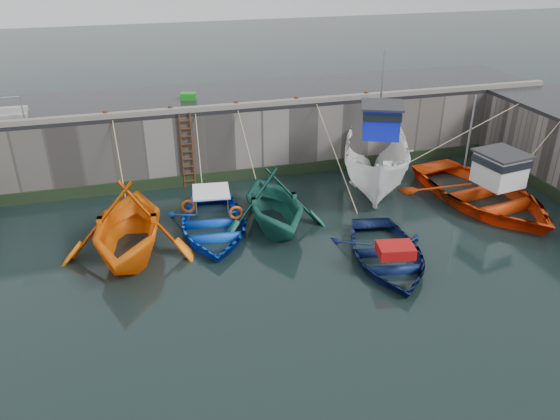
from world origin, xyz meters
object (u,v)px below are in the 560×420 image
object	(u,v)px
boat_far_orange	(484,193)
fish_crate	(188,96)
boat_near_blacktrim	(274,225)
boat_far_white	(377,160)
bollard_d	(296,100)
bollard_e	(366,94)
bollard_a	(106,114)
ladder	(187,151)
bollard_b	(170,109)
boat_near_blue	(214,230)
boat_near_navy	(386,260)
bollard_c	(236,104)
boat_near_white	(131,253)

from	to	relation	value
boat_far_orange	fish_crate	size ratio (longest dim) A/B	11.26
boat_near_blacktrim	boat_far_white	xyz separation A→B (m)	(5.08, 2.24, 1.16)
boat_far_orange	bollard_d	world-z (taller)	boat_far_orange
bollard_e	bollard_a	bearing A→B (deg)	180.00
ladder	bollard_b	xyz separation A→B (m)	(-0.50, 0.34, 1.71)
boat_near_blue	boat_near_blacktrim	size ratio (longest dim) A/B	1.08
boat_far_orange	bollard_e	distance (m)	6.59
boat_far_orange	bollard_b	bearing A→B (deg)	146.87
ladder	boat_near_blue	xyz separation A→B (m)	(0.32, -4.14, -1.59)
bollard_a	boat_near_navy	bearing A→B (deg)	-43.57
bollard_a	bollard_c	bearing A→B (deg)	0.00
boat_far_orange	bollard_e	world-z (taller)	boat_far_orange
boat_near_blacktrim	boat_near_navy	size ratio (longest dim) A/B	0.97
boat_near_white	bollard_e	world-z (taller)	bollard_e
boat_far_orange	fish_crate	distance (m)	12.93
boat_near_white	bollard_a	xyz separation A→B (m)	(-0.40, 5.28, 3.30)
boat_near_blue	bollard_b	size ratio (longest dim) A/B	17.98
fish_crate	boat_far_orange	bearing A→B (deg)	-19.98
bollard_c	boat_far_white	bearing A→B (deg)	-24.07
ladder	bollard_e	bearing A→B (deg)	2.40
boat_far_white	boat_near_blue	bearing A→B (deg)	-140.67
boat_near_navy	bollard_a	distance (m)	12.11
bollard_c	fish_crate	bearing A→B (deg)	134.63
boat_near_white	boat_near_blue	bearing A→B (deg)	24.54
boat_near_navy	bollard_b	distance (m)	10.52
boat_near_navy	boat_far_white	world-z (taller)	boat_far_white
boat_near_white	fish_crate	xyz separation A→B (m)	(3.04, 7.06, 3.31)
fish_crate	bollard_b	bearing A→B (deg)	-104.51
bollard_b	boat_near_white	bearing A→B (deg)	-111.73
boat_near_blacktrim	boat_far_white	distance (m)	5.67
boat_near_blacktrim	bollard_d	world-z (taller)	bollard_d
fish_crate	bollard_d	distance (m)	4.71
boat_near_blacktrim	bollard_d	xyz separation A→B (m)	(2.28, 4.65, 3.30)
bollard_b	boat_far_white	bearing A→B (deg)	-16.58
boat_near_blue	bollard_a	xyz separation A→B (m)	(-3.32, 4.47, 3.30)
bollard_b	bollard_e	world-z (taller)	same
ladder	boat_near_white	size ratio (longest dim) A/B	0.60
boat_far_orange	fish_crate	bearing A→B (deg)	137.70
boat_near_white	boat_near_navy	xyz separation A→B (m)	(8.04, -2.75, 0.00)
fish_crate	bollard_d	size ratio (longest dim) A/B	2.38
boat_near_navy	bollard_a	xyz separation A→B (m)	(-8.44, 8.03, 3.30)
boat_near_white	boat_far_orange	xyz separation A→B (m)	(13.58, 0.14, 0.45)
ladder	boat_near_navy	bearing A→B (deg)	-54.74
boat_far_white	bollard_b	bearing A→B (deg)	-173.09
bollard_c	bollard_d	bearing A→B (deg)	0.00
bollard_b	bollard_e	bearing A→B (deg)	0.00
boat_far_white	boat_far_orange	size ratio (longest dim) A/B	1.02
boat_near_blue	bollard_e	bearing A→B (deg)	36.87
ladder	boat_far_orange	world-z (taller)	boat_far_orange
boat_far_white	fish_crate	world-z (taller)	boat_far_white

